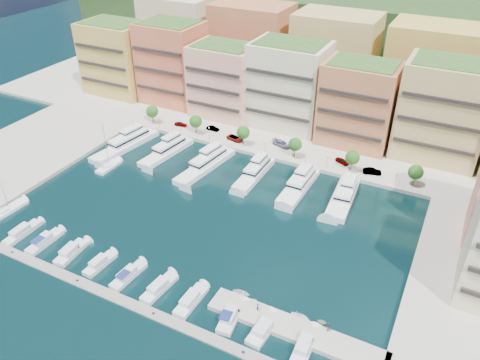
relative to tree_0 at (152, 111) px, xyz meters
The scene contains 56 objects.
ground 52.39m from the tree_0, 39.95° to the right, with size 400.00×400.00×0.00m, color black.
north_quay 49.34m from the tree_0, 35.47° to the left, with size 220.00×64.00×2.00m, color #9E998E.
hillside 86.46m from the tree_0, 62.40° to the left, with size 240.00×40.00×58.00m, color #193516.
south_pontoon 73.65m from the tree_0, 59.77° to the right, with size 72.00×2.20×0.35m, color gray.
finger_pier 89.46m from the tree_0, 38.41° to the right, with size 32.00×5.00×2.00m, color #9E998E.
apartment_0 31.96m from the tree_0, 147.61° to the left, with size 22.00×16.50×24.80m.
apartment_1 21.20m from the tree_0, 102.21° to the left, with size 20.00×16.50×26.80m.
apartment_2 24.86m from the tree_0, 44.13° to the left, with size 20.00×15.50×22.80m.
apartment_3 43.22m from the tree_0, 25.95° to the left, with size 22.00×16.50×25.80m.
apartment_4 62.75m from the tree_0, 15.37° to the left, with size 20.00×15.50×23.80m.
apartment_5 84.60m from the tree_0, 12.71° to the left, with size 22.00×16.50×26.80m.
backblock_0 44.63m from the tree_0, 110.32° to the left, with size 26.00×18.00×30.00m, color beige.
backblock_1 44.63m from the tree_0, 69.68° to the left, with size 26.00×18.00×30.00m, color #C17448.
backblock_2 61.58m from the tree_0, 41.99° to the left, with size 26.00×18.00×30.00m, color tan.
backblock_3 85.98m from the tree_0, 28.37° to the left, with size 26.00×18.00×30.00m, color gold.
tree_0 is the anchor object (origin of this frame).
tree_1 16.00m from the tree_0, ahead, with size 3.80×3.80×5.65m.
tree_2 32.00m from the tree_0, ahead, with size 3.80×3.80×5.65m.
tree_3 48.00m from the tree_0, ahead, with size 3.80×3.80×5.65m.
tree_4 64.00m from the tree_0, ahead, with size 3.80×3.80×5.65m.
tree_5 80.00m from the tree_0, ahead, with size 3.80×3.80×5.65m.
lamppost_0 4.70m from the tree_0, 29.90° to the right, with size 0.30×0.30×4.20m.
lamppost_1 22.14m from the tree_0, ahead, with size 0.30×0.30×4.20m.
lamppost_2 40.08m from the tree_0, ahead, with size 0.30×0.30×4.20m.
lamppost_3 58.05m from the tree_0, ahead, with size 0.30×0.30×4.20m.
lamppost_4 76.04m from the tree_0, ahead, with size 0.30×0.30×4.20m.
yacht_0 15.76m from the tree_0, 83.29° to the right, with size 7.83×23.87×7.30m.
yacht_1 20.22m from the tree_0, 42.17° to the right, with size 6.74×19.61×7.30m.
yacht_2 32.15m from the tree_0, 27.26° to the right, with size 7.18×22.51×7.30m.
yacht_3 43.94m from the tree_0, 16.76° to the right, with size 4.21×17.76×7.30m.
yacht_4 56.14m from the tree_0, 13.41° to the right, with size 5.13×18.52×7.30m.
yacht_5 67.22m from the tree_0, 11.02° to the right, with size 6.12×18.49×7.30m.
cruiser_0 58.66m from the tree_0, 83.22° to the right, with size 2.63×9.18×2.55m.
cruiser_1 59.83m from the tree_0, 76.85° to the right, with size 2.65×8.70×2.66m.
cruiser_2 61.97m from the tree_0, 69.97° to the right, with size 3.43×8.30×2.55m.
cruiser_3 65.00m from the tree_0, 63.56° to the right, with size 2.77×7.71×2.55m.
cruiser_4 68.54m from the tree_0, 58.16° to the right, with size 3.02×8.64×2.66m.
cruiser_5 72.65m from the tree_0, 53.22° to the right, with size 3.35×8.70×2.55m.
cruiser_6 77.09m from the tree_0, 49.00° to the right, with size 2.80×8.44×2.55m.
cruiser_7 82.73m from the tree_0, 44.68° to the right, with size 3.76×8.13×2.66m.
cruiser_8 87.32m from the tree_0, 41.75° to the right, with size 3.48×7.87×2.55m.
cruiser_9 93.08m from the tree_0, 38.66° to the right, with size 3.13×8.44×2.55m.
sailboat_2 28.12m from the tree_0, 79.86° to the right, with size 2.77×7.86×13.20m.
sailboat_0 54.03m from the tree_0, 93.13° to the right, with size 3.23×9.61×13.20m.
tender_1 80.45m from the tree_0, 40.81° to the right, with size 1.16×1.35×0.71m, color beige.
tender_0 77.95m from the tree_0, 42.02° to the right, with size 2.45×3.43×0.71m, color silver.
tender_3 89.94m from the tree_0, 35.11° to the right, with size 1.49×1.72×0.91m, color beige.
tender_2 87.44m from the tree_0, 36.95° to the right, with size 2.61×3.65×0.76m, color white.
car_0 9.92m from the tree_0, 10.45° to the left, with size 1.59×3.94×1.34m, color gray.
car_1 20.29m from the tree_0, 10.41° to the left, with size 1.42×4.06×1.34m, color gray.
car_2 28.98m from the tree_0, ahead, with size 2.39×5.19×1.44m, color gray.
car_3 42.75m from the tree_0, ahead, with size 2.32×5.71×1.66m, color gray.
car_4 61.05m from the tree_0, ahead, with size 1.62×4.03×1.37m, color gray.
car_5 69.53m from the tree_0, ahead, with size 1.66×4.77×1.57m, color gray.
person_0 83.30m from the tree_0, 41.28° to the right, with size 0.65×0.43×1.79m, color #282C51.
person_1 92.22m from the tree_0, 35.48° to the right, with size 0.84×0.66×1.74m, color #46302A.
Camera 1 is at (46.02, -74.27, 65.52)m, focal length 35.00 mm.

